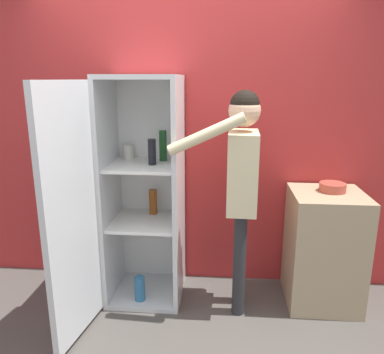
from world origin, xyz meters
TOP-DOWN VIEW (x-y plane):
  - ground_plane at (0.00, 0.00)m, footprint 12.00×12.00m
  - wall_back at (0.00, 0.98)m, footprint 7.00×0.06m
  - refrigerator at (-0.40, 0.55)m, footprint 0.74×1.18m
  - person at (0.45, 0.49)m, footprint 0.64×0.51m
  - counter at (1.14, 0.65)m, footprint 0.56×0.56m
  - bowl at (1.18, 0.69)m, footprint 0.20×0.20m

SIDE VIEW (x-z plane):
  - ground_plane at x=0.00m, z-range 0.00..0.00m
  - counter at x=1.14m, z-range 0.00..0.94m
  - refrigerator at x=-0.40m, z-range 0.00..1.82m
  - bowl at x=1.18m, z-range 0.94..1.01m
  - person at x=0.45m, z-range 0.26..1.99m
  - wall_back at x=0.00m, z-range 0.00..2.55m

